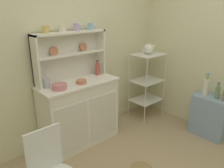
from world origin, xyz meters
TOP-DOWN VIEW (x-y plane):
  - wall_back at (0.00, 1.62)m, footprint 3.84×0.05m
  - hutch_cabinet at (-0.02, 1.37)m, footprint 1.03×0.45m
  - hutch_shelf_unit at (-0.02, 1.53)m, footprint 0.96×0.18m
  - bakers_rack at (1.23, 1.28)m, footprint 0.49×0.37m
  - side_shelf_blue at (1.44, 0.29)m, footprint 0.28×0.48m
  - cup_gold_0 at (-0.33, 1.49)m, footprint 0.09×0.07m
  - cup_cream_1 at (-0.12, 1.49)m, footprint 0.09×0.08m
  - cup_lilac_2 at (0.08, 1.49)m, footprint 0.09×0.07m
  - cup_sky_3 at (0.29, 1.49)m, footprint 0.09×0.08m
  - bowl_mixing_large at (-0.32, 1.29)m, footprint 0.17×0.17m
  - bowl_floral_medium at (-0.02, 1.29)m, footprint 0.13×0.13m
  - jam_bottle at (0.36, 1.45)m, footprint 0.06×0.06m
  - utensil_jar at (-0.40, 1.45)m, footprint 0.08×0.08m
  - porcelain_teapot at (1.23, 1.28)m, footprint 0.25×0.16m
  - flower_vase at (1.44, 0.41)m, footprint 0.07×0.07m
  - oil_bottle at (1.44, 0.24)m, footprint 0.06×0.06m

SIDE VIEW (x-z plane):
  - side_shelf_blue at x=1.44m, z-range 0.00..0.58m
  - hutch_cabinet at x=-0.02m, z-range 0.01..0.87m
  - bakers_rack at x=1.23m, z-range 0.14..1.20m
  - oil_bottle at x=1.44m, z-range 0.56..0.78m
  - flower_vase at x=1.44m, z-range 0.54..0.88m
  - bowl_floral_medium at x=-0.02m, z-range 0.86..0.91m
  - bowl_mixing_large at x=-0.32m, z-range 0.86..0.92m
  - utensil_jar at x=-0.40m, z-range 0.80..1.04m
  - jam_bottle at x=0.36m, z-range 0.84..1.05m
  - porcelain_teapot at x=1.23m, z-range 1.05..1.23m
  - hutch_shelf_unit at x=-0.02m, z-range 0.92..1.53m
  - wall_back at x=0.00m, z-range 0.00..2.50m
  - cup_cream_1 at x=-0.12m, z-range 1.47..1.56m
  - cup_sky_3 at x=0.29m, z-range 1.47..1.56m
  - cup_gold_0 at x=-0.33m, z-range 1.47..1.56m
  - cup_lilac_2 at x=0.08m, z-range 1.47..1.56m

